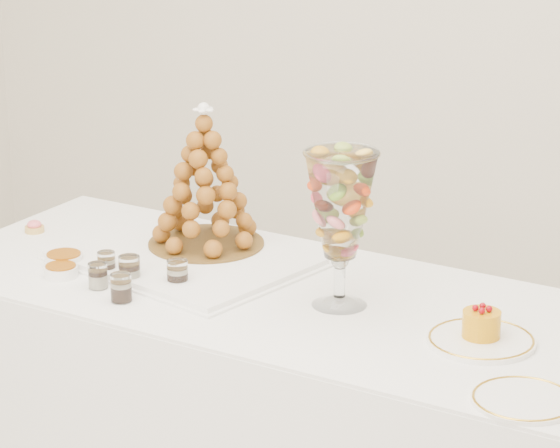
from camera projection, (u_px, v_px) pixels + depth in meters
The scene contains 15 objects.
buffet_table at pixel (286, 424), 3.38m from camera, with size 1.92×0.82×0.72m.
lace_tray at pixel (184, 259), 3.47m from camera, with size 0.61×0.45×0.02m, color white.
macaron_vase at pixel (341, 207), 3.12m from camera, with size 0.17×0.17×0.38m.
cake_plate at pixel (481, 341), 2.98m from camera, with size 0.25×0.25×0.01m, color white.
spare_plate at pixel (523, 400), 2.69m from camera, with size 0.22×0.22×0.01m, color white.
pink_tart at pixel (34, 227), 3.70m from camera, with size 0.05×0.05×0.03m.
verrine_a at pixel (106, 264), 3.38m from camera, with size 0.05×0.05×0.06m, color white.
verrine_b at pixel (129, 270), 3.32m from camera, with size 0.05×0.05×0.07m, color white.
verrine_c at pixel (177, 274), 3.29m from camera, with size 0.05×0.05×0.07m, color white.
verrine_d at pixel (98, 276), 3.29m from camera, with size 0.05×0.05×0.07m, color white.
verrine_e at pixel (121, 288), 3.21m from camera, with size 0.05×0.05×0.07m, color white.
ramekin_back at pixel (64, 260), 3.45m from camera, with size 0.10×0.10×0.03m, color white.
ramekin_front at pixel (61, 271), 3.37m from camera, with size 0.09×0.09×0.03m, color white.
croquembouche at pixel (205, 177), 3.49m from camera, with size 0.31×0.31×0.39m.
mousse_cake at pixel (481, 324), 2.97m from camera, with size 0.09×0.09×0.08m.
Camera 1 is at (1.47, -2.30, 1.92)m, focal length 85.00 mm.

